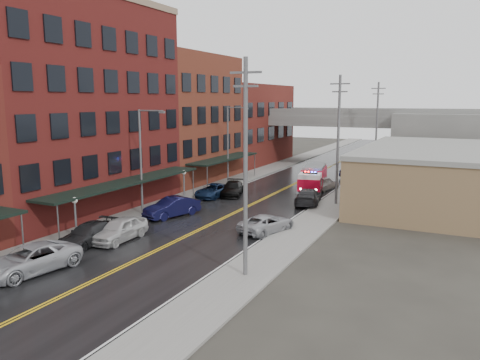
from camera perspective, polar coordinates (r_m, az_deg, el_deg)
The scene contains 31 objects.
road at distance 42.68m, azimuth 0.48°, elevation -3.48°, with size 11.00×160.00×0.02m, color black.
sidewalk_left at distance 46.19m, azimuth -7.74°, elevation -2.46°, with size 3.00×160.00×0.15m, color slate.
sidewalk_right at distance 40.17m, azimuth 9.96°, elevation -4.38°, with size 3.00×160.00×0.15m, color slate.
curb_left at distance 45.31m, azimuth -6.00°, elevation -2.66°, with size 0.30×160.00×0.15m, color gray.
curb_right at distance 40.64m, azimuth 7.72°, elevation -4.16°, with size 0.30×160.00×0.15m, color gray.
brick_building_b at distance 43.59m, azimuth -19.87°, elevation 8.16°, with size 9.00×20.00×18.00m, color maroon.
brick_building_c at distance 57.27m, azimuth -7.12°, elevation 7.41°, with size 9.00×15.00×15.00m, color brown.
brick_building_far at distance 72.64m, azimuth 0.47°, elevation 6.79°, with size 9.00×20.00×12.00m, color maroon.
tan_building at distance 48.13m, azimuth 23.40°, elevation 0.25°, with size 14.00×22.00×5.00m, color #806045.
right_far_block at distance 77.75m, azimuth 26.02°, elevation 4.53°, with size 18.00×30.00×8.00m, color slate.
awning_1 at distance 40.23m, azimuth -13.57°, elevation -0.24°, with size 2.60×18.00×3.09m.
awning_2 at distance 54.71m, azimuth -1.89°, elevation 2.63°, with size 2.60×13.00×3.09m.
globe_lamp_1 at distance 34.57m, azimuth -19.47°, elevation -3.30°, with size 0.44×0.44×3.12m.
globe_lamp_2 at distance 45.28m, azimuth -6.85°, elevation 0.20°, with size 0.44×0.44×3.12m.
street_lamp_1 at distance 40.10m, azimuth -11.75°, elevation 2.97°, with size 2.64×0.22×9.00m.
street_lamp_2 at distance 53.60m, azimuth -1.26°, elevation 4.85°, with size 2.64×0.22×9.00m.
utility_pole_0 at distance 25.15m, azimuth 0.67°, elevation 1.78°, with size 1.80×0.24×12.00m.
utility_pole_1 at distance 43.97m, azimuth 11.88°, elevation 5.02°, with size 1.80×0.24×12.00m.
utility_pole_2 at distance 63.52m, azimuth 16.31°, elevation 6.25°, with size 1.80×0.24×12.00m.
overpass at distance 71.88m, azimuth 11.56°, elevation 6.55°, with size 40.00×10.00×7.50m.
fire_truck at distance 50.99m, azimuth 8.88°, elevation 0.24°, with size 3.93×7.63×2.68m.
parked_car_left_2 at distance 29.61m, azimuth -24.22°, elevation -8.83°, with size 2.64×5.72×1.59m, color #ACAEB4.
parked_car_left_3 at distance 33.79m, azimuth -18.00°, elevation -6.30°, with size 2.03×4.99×1.45m, color #232325.
parked_car_left_4 at distance 34.03m, azimuth -14.47°, elevation -5.85°, with size 1.93×4.79×1.63m, color silver.
parked_car_left_5 at distance 39.98m, azimuth -8.28°, elevation -3.30°, with size 1.74×5.00×1.65m, color black.
parked_car_left_6 at distance 47.57m, azimuth -3.31°, elevation -1.30°, with size 2.22×4.80×1.34m, color #112242.
parked_car_left_7 at distance 48.30m, azimuth -0.94°, elevation -1.06°, with size 1.99×4.90×1.42m, color black.
parked_car_right_0 at distance 35.12m, azimuth 3.27°, elevation -5.30°, with size 2.23×4.83×1.34m, color #A0A2A8.
parked_car_right_1 at distance 44.66m, azimuth 8.32°, elevation -2.00°, with size 2.13×5.25×1.52m, color #262628.
parked_car_right_2 at distance 52.01m, azimuth 10.13°, elevation -0.37°, with size 1.82×4.52×1.54m, color silver.
parked_car_right_3 at distance 61.71m, azimuth 13.33°, elevation 1.01°, with size 1.41×4.06×1.34m, color black.
Camera 1 is at (17.79, -7.54, 9.82)m, focal length 35.00 mm.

